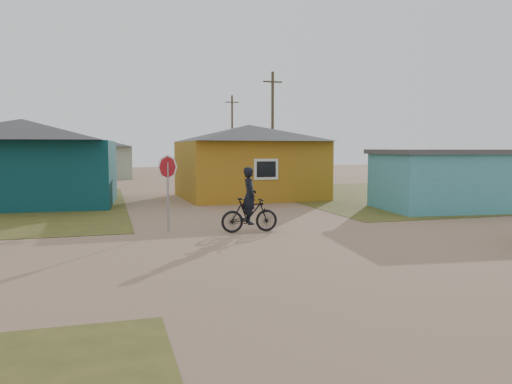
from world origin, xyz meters
TOP-DOWN VIEW (x-y plane):
  - ground at (0.00, 0.00)m, footprint 120.00×120.00m
  - grass_ne at (14.00, 13.00)m, footprint 20.00×18.00m
  - house_teal at (-8.50, 13.50)m, footprint 8.93×7.08m
  - house_yellow at (2.50, 14.00)m, footprint 7.72×6.76m
  - shed_turquoise at (9.50, 6.50)m, footprint 6.71×4.93m
  - house_pale_west at (-6.00, 34.00)m, footprint 7.04×6.15m
  - house_beige_east at (10.00, 40.00)m, footprint 6.95×6.05m
  - house_pale_north at (-14.00, 46.00)m, footprint 6.28×5.81m
  - utility_pole_near at (6.50, 22.00)m, footprint 1.40×0.20m
  - utility_pole_far at (7.50, 38.00)m, footprint 1.40×0.20m
  - stop_sign at (-2.95, 4.15)m, footprint 0.79×0.21m
  - cyclist at (-0.50, 3.30)m, footprint 1.84×0.67m

SIDE VIEW (x-z plane):
  - ground at x=0.00m, z-range 0.00..0.00m
  - grass_ne at x=14.00m, z-range 0.00..0.01m
  - cyclist at x=-0.50m, z-range -0.28..1.78m
  - shed_turquoise at x=9.50m, z-range 0.01..2.61m
  - house_pale_north at x=-14.00m, z-range 0.05..3.45m
  - stop_sign at x=-2.95m, z-range 0.58..3.04m
  - house_pale_west at x=-6.00m, z-range 0.06..3.66m
  - house_beige_east at x=10.00m, z-range 0.06..3.66m
  - house_yellow at x=2.50m, z-range 0.05..3.95m
  - house_teal at x=-8.50m, z-range 0.05..4.05m
  - utility_pole_near at x=6.50m, z-range 0.14..8.14m
  - utility_pole_far at x=7.50m, z-range 0.14..8.14m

